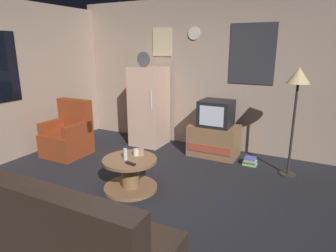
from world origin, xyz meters
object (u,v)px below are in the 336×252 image
crt_tv (216,113)px  armchair (68,136)px  couch (69,244)px  book_stack (250,161)px  coffee_table (130,174)px  fridge (149,106)px  mug_ceramic_tan (141,152)px  wine_glass (125,154)px  standing_lamp (298,84)px  mug_ceramic_white (136,152)px  remote_control (131,164)px  tv_stand (214,140)px

crt_tv → armchair: (-2.34, -1.11, -0.42)m
couch → book_stack: size_ratio=7.75×
coffee_table → armchair: 1.84m
crt_tv → armchair: size_ratio=0.56×
fridge → couch: 3.53m
fridge → mug_ceramic_tan: bearing=-63.0°
wine_glass → couch: bearing=-72.1°
fridge → standing_lamp: bearing=-7.0°
wine_glass → couch: (0.48, -1.49, -0.20)m
mug_ceramic_white → mug_ceramic_tan: (0.05, 0.04, 0.00)m
remote_control → wine_glass: bearing=156.5°
coffee_table → book_stack: 2.02m
wine_glass → armchair: 1.83m
wine_glass → mug_ceramic_tan: (0.10, 0.23, -0.03)m
crt_tv → couch: crt_tv is taller
fridge → coffee_table: 1.99m
crt_tv → armchair: crt_tv is taller
coffee_table → mug_ceramic_white: 0.30m
mug_ceramic_white → couch: (0.44, -1.68, -0.17)m
mug_ceramic_white → book_stack: 1.95m
wine_glass → mug_ceramic_white: wine_glass is taller
coffee_table → wine_glass: bearing=-124.0°
fridge → standing_lamp: 2.68m
tv_stand → mug_ceramic_white: (-0.58, -1.59, 0.21)m
crt_tv → mug_ceramic_white: size_ratio=6.00×
book_stack → tv_stand: bearing=166.3°
wine_glass → mug_ceramic_tan: wine_glass is taller
fridge → mug_ceramic_white: bearing=-65.2°
tv_stand → armchair: size_ratio=0.88×
wine_glass → couch: couch is taller
tv_stand → armchair: bearing=-154.3°
crt_tv → mug_ceramic_tan: (-0.54, -1.55, -0.28)m
armchair → mug_ceramic_white: bearing=-15.5°
tv_stand → mug_ceramic_tan: 1.65m
wine_glass → remote_control: bearing=-35.7°
mug_ceramic_tan → couch: couch is taller
fridge → book_stack: (2.00, -0.19, -0.69)m
remote_control → book_stack: 2.11m
standing_lamp → remote_control: (-1.73, -1.60, -0.91)m
mug_ceramic_white → armchair: 1.81m
coffee_table → armchair: armchair is taller
book_stack → mug_ceramic_tan: bearing=-130.8°
coffee_table → standing_lamp: bearing=38.0°
standing_lamp → wine_glass: standing_lamp is taller
armchair → book_stack: 3.15m
tv_stand → remote_control: 1.96m
tv_stand → remote_control: bearing=-103.9°
standing_lamp → coffee_table: standing_lamp is taller
coffee_table → remote_control: remote_control is taller
wine_glass → armchair: bearing=158.4°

